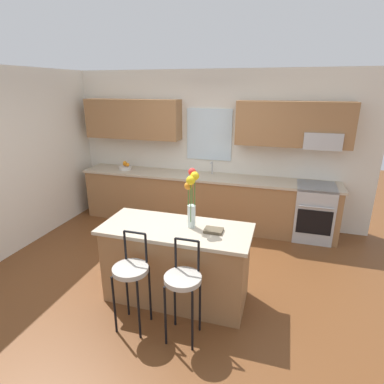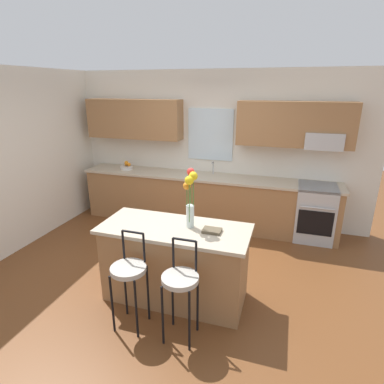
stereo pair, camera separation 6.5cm
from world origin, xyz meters
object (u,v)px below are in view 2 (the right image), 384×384
object	(u,v)px
kitchen_island	(175,263)
bar_stool_middle	(180,283)
fruit_bowl_oranges	(127,167)
cookbook	(212,231)
oven_range	(315,213)
flower_vase	(190,195)
bar_stool_near	(129,273)

from	to	relation	value
kitchen_island	bar_stool_middle	size ratio (longest dim) A/B	1.63
bar_stool_middle	kitchen_island	bearing A→B (deg)	115.31
fruit_bowl_oranges	kitchen_island	bearing A→B (deg)	-50.51
kitchen_island	cookbook	xyz separation A→B (m)	(0.43, 0.01, 0.47)
oven_range	kitchen_island	world-z (taller)	same
flower_vase	fruit_bowl_oranges	size ratio (longest dim) A/B	2.79
bar_stool_middle	cookbook	world-z (taller)	bar_stool_middle
bar_stool_near	cookbook	bearing A→B (deg)	39.95
kitchen_island	bar_stool_middle	xyz separation A→B (m)	(0.28, -0.58, 0.17)
bar_stool_near	bar_stool_middle	bearing A→B (deg)	0.00
bar_stool_middle	fruit_bowl_oranges	distance (m)	3.45
flower_vase	bar_stool_near	bearing A→B (deg)	-124.57
kitchen_island	flower_vase	bearing A→B (deg)	19.70
oven_range	cookbook	world-z (taller)	cookbook
bar_stool_near	flower_vase	xyz separation A→B (m)	(0.44, 0.64, 0.67)
bar_stool_near	fruit_bowl_oranges	size ratio (longest dim) A/B	4.34
bar_stool_middle	bar_stool_near	bearing A→B (deg)	180.00
cookbook	bar_stool_near	bearing A→B (deg)	-140.05
flower_vase	cookbook	bearing A→B (deg)	-10.80
oven_range	fruit_bowl_oranges	size ratio (longest dim) A/B	3.83
kitchen_island	flower_vase	size ratio (longest dim) A/B	2.53
fruit_bowl_oranges	cookbook	bearing A→B (deg)	-44.21
flower_vase	fruit_bowl_oranges	bearing A→B (deg)	132.83
bar_stool_near	flower_vase	bearing A→B (deg)	55.43
bar_stool_near	fruit_bowl_oranges	xyz separation A→B (m)	(-1.51, 2.74, 0.33)
oven_range	flower_vase	distance (m)	2.68
kitchen_island	oven_range	bearing A→B (deg)	52.52
bar_stool_middle	fruit_bowl_oranges	size ratio (longest dim) A/B	4.34
bar_stool_near	flower_vase	size ratio (longest dim) A/B	1.56
cookbook	fruit_bowl_oranges	distance (m)	3.09
kitchen_island	cookbook	world-z (taller)	cookbook
kitchen_island	bar_stool_near	bearing A→B (deg)	-115.31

